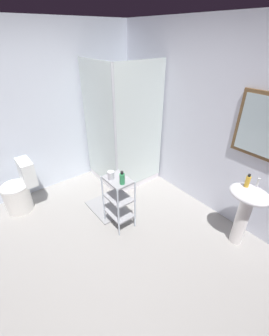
# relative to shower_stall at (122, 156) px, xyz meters

# --- Properties ---
(ground_plane) EXTENTS (4.20, 4.20, 0.02)m
(ground_plane) POSITION_rel_shower_stall_xyz_m (1.20, -1.22, -0.47)
(ground_plane) COLOR gray
(wall_back) EXTENTS (4.20, 0.14, 2.50)m
(wall_back) POSITION_rel_shower_stall_xyz_m (1.21, 0.63, 0.79)
(wall_back) COLOR silver
(wall_back) RESTS_ON ground_plane
(wall_left) EXTENTS (0.10, 4.20, 2.50)m
(wall_left) POSITION_rel_shower_stall_xyz_m (-0.65, -1.22, 0.79)
(wall_left) COLOR silver
(wall_left) RESTS_ON ground_plane
(shower_stall) EXTENTS (0.92, 0.92, 2.00)m
(shower_stall) POSITION_rel_shower_stall_xyz_m (0.00, 0.00, 0.00)
(shower_stall) COLOR white
(shower_stall) RESTS_ON ground_plane
(pedestal_sink) EXTENTS (0.46, 0.37, 0.81)m
(pedestal_sink) POSITION_rel_shower_stall_xyz_m (2.05, 0.30, 0.12)
(pedestal_sink) COLOR white
(pedestal_sink) RESTS_ON ground_plane
(sink_faucet) EXTENTS (0.03, 0.03, 0.10)m
(sink_faucet) POSITION_rel_shower_stall_xyz_m (2.05, 0.42, 0.40)
(sink_faucet) COLOR silver
(sink_faucet) RESTS_ON pedestal_sink
(toilet) EXTENTS (0.37, 0.49, 0.76)m
(toilet) POSITION_rel_shower_stall_xyz_m (-0.28, -1.64, -0.15)
(toilet) COLOR white
(toilet) RESTS_ON ground_plane
(storage_cart) EXTENTS (0.38, 0.28, 0.74)m
(storage_cart) POSITION_rel_shower_stall_xyz_m (0.88, -0.69, -0.03)
(storage_cart) COLOR silver
(storage_cart) RESTS_ON ground_plane
(hand_soap_bottle) EXTENTS (0.05, 0.05, 0.16)m
(hand_soap_bottle) POSITION_rel_shower_stall_xyz_m (1.98, 0.31, 0.42)
(hand_soap_bottle) COLOR gold
(hand_soap_bottle) RESTS_ON pedestal_sink
(body_wash_bottle_green) EXTENTS (0.06, 0.06, 0.17)m
(body_wash_bottle_green) POSITION_rel_shower_stall_xyz_m (1.00, -0.70, 0.35)
(body_wash_bottle_green) COLOR #319357
(body_wash_bottle_green) RESTS_ON storage_cart
(rinse_cup) EXTENTS (0.08, 0.08, 0.10)m
(rinse_cup) POSITION_rel_shower_stall_xyz_m (0.82, -0.75, 0.33)
(rinse_cup) COLOR silver
(rinse_cup) RESTS_ON storage_cart
(bath_mat) EXTENTS (0.60, 0.40, 0.02)m
(bath_mat) POSITION_rel_shower_stall_xyz_m (0.49, -0.68, -0.45)
(bath_mat) COLOR gray
(bath_mat) RESTS_ON ground_plane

